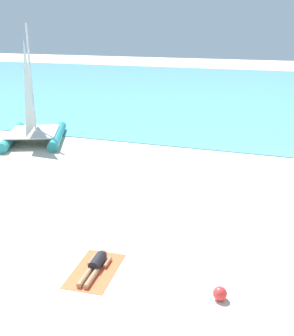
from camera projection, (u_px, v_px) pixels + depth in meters
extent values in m
plane|color=beige|center=(178.00, 163.00, 19.25)|extent=(120.00, 120.00, 0.00)
cube|color=#5BB2C1|center=(240.00, 92.00, 39.35)|extent=(120.00, 40.00, 0.05)
cylinder|color=teal|center=(12.00, 137.00, 22.70)|extent=(2.45, 4.50, 0.54)
cylinder|color=teal|center=(57.00, 136.00, 22.93)|extent=(2.45, 4.50, 0.54)
cube|color=silver|center=(34.00, 132.00, 22.51)|extent=(3.50, 3.77, 0.07)
cylinder|color=silver|center=(31.00, 78.00, 22.23)|extent=(0.11, 0.11, 5.60)
pyramid|color=white|center=(28.00, 84.00, 21.24)|extent=(1.09, 2.27, 4.71)
cube|color=#EA5933|center=(95.00, 271.00, 10.88)|extent=(1.24, 1.98, 0.01)
cylinder|color=black|center=(98.00, 261.00, 11.01)|extent=(0.35, 0.64, 0.30)
sphere|color=#8C6647|center=(103.00, 254.00, 11.39)|extent=(0.22, 0.22, 0.22)
cylinder|color=#8C6647|center=(85.00, 277.00, 10.47)|extent=(0.20, 0.79, 0.14)
cylinder|color=#8C6647|center=(92.00, 278.00, 10.43)|extent=(0.20, 0.79, 0.14)
cylinder|color=#8C6647|center=(92.00, 260.00, 11.24)|extent=(0.13, 0.46, 0.10)
cylinder|color=#8C6647|center=(107.00, 262.00, 11.13)|extent=(0.13, 0.46, 0.10)
sphere|color=red|center=(220.00, 293.00, 9.70)|extent=(0.33, 0.33, 0.33)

